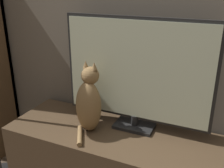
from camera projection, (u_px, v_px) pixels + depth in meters
tv_stand at (120, 168)px, 1.67m from camera, size 1.42×0.49×0.51m
tv at (136, 73)px, 1.52m from camera, size 0.90×0.15×0.68m
cat at (89, 103)px, 1.56m from camera, size 0.17×0.28×0.43m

